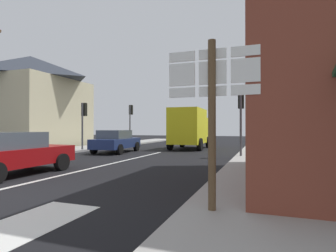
{
  "coord_description": "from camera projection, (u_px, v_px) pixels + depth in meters",
  "views": [
    {
      "loc": [
        6.49,
        -4.58,
        1.61
      ],
      "look_at": [
        1.14,
        10.34,
        1.73
      ],
      "focal_mm": 28.82,
      "sensor_mm": 36.0,
      "label": 1
    }
  ],
  "objects": [
    {
      "name": "traffic_light_far_left",
      "position": [
        131.0,
        115.0,
        25.21
      ],
      "size": [
        0.3,
        0.49,
        3.77
      ],
      "color": "#47474C",
      "rests_on": "ground"
    },
    {
      "name": "sedan_far",
      "position": [
        116.0,
        141.0,
        17.67
      ],
      "size": [
        2.23,
        4.33,
        1.47
      ],
      "color": "navy",
      "rests_on": "ground"
    },
    {
      "name": "route_sign_post",
      "position": [
        212.0,
        106.0,
        4.87
      ],
      "size": [
        1.66,
        0.14,
        3.2
      ],
      "color": "brown",
      "rests_on": "ground"
    },
    {
      "name": "traffic_light_near_left",
      "position": [
        84.0,
        115.0,
        18.67
      ],
      "size": [
        0.3,
        0.49,
        3.35
      ],
      "color": "#47474C",
      "rests_on": "ground"
    },
    {
      "name": "traffic_light_near_right",
      "position": [
        241.0,
        109.0,
        14.35
      ],
      "size": [
        0.3,
        0.49,
        3.55
      ],
      "color": "#47474C",
      "rests_on": "ground"
    },
    {
      "name": "sidewalk_left",
      "position": [
        37.0,
        154.0,
        16.17
      ],
      "size": [
        2.74,
        44.0,
        0.14
      ],
      "primitive_type": "cube",
      "color": "#9E9B96",
      "rests_on": "ground"
    },
    {
      "name": "clapboard_house_left",
      "position": [
        31.0,
        101.0,
        22.77
      ],
      "size": [
        7.92,
        8.61,
        7.7
      ],
      "color": "beige",
      "rests_on": "ground"
    },
    {
      "name": "sedan_near",
      "position": [
        12.0,
        153.0,
        9.19
      ],
      "size": [
        1.97,
        4.2,
        1.47
      ],
      "color": "maroon",
      "rests_on": "ground"
    },
    {
      "name": "sidewalk_right",
      "position": [
        262.0,
        163.0,
        11.87
      ],
      "size": [
        2.74,
        44.0,
        0.14
      ],
      "primitive_type": "cube",
      "color": "#9E9B96",
      "rests_on": "ground"
    },
    {
      "name": "lane_centre_stripe",
      "position": [
        112.0,
        164.0,
        12.14
      ],
      "size": [
        0.16,
        12.0,
        0.01
      ],
      "primitive_type": "cube",
      "color": "silver",
      "rests_on": "ground"
    },
    {
      "name": "lane_turn_arrow",
      "position": [
        34.0,
        221.0,
        4.62
      ],
      "size": [
        1.2,
        2.2,
        0.01
      ],
      "primitive_type": "cube",
      "color": "silver",
      "rests_on": "ground"
    },
    {
      "name": "delivery_truck",
      "position": [
        190.0,
        127.0,
        20.68
      ],
      "size": [
        2.59,
        5.05,
        3.05
      ],
      "color": "yellow",
      "rests_on": "ground"
    },
    {
      "name": "ground_plane",
      "position": [
        148.0,
        155.0,
        15.9
      ],
      "size": [
        80.0,
        80.0,
        0.0
      ],
      "primitive_type": "plane",
      "color": "black"
    }
  ]
}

